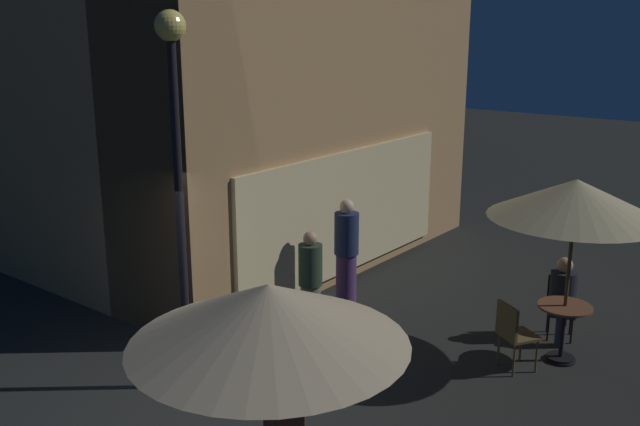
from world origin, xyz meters
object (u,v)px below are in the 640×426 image
Objects in this scene: cafe_chair_2 at (513,330)px; patron_standing_1 at (346,256)px; patio_umbrella_1 at (575,199)px; cafe_chair_3 at (561,301)px; patron_standing_2 at (310,289)px; street_lamp_near_corner at (176,130)px; patron_seated_0 at (563,294)px; cafe_table_1 at (564,321)px; patio_umbrella_0 at (269,315)px.

cafe_chair_2 is 0.51× the size of patron_standing_1.
patio_umbrella_1 reaches higher than cafe_chair_3.
street_lamp_near_corner is at bearing 113.96° from patron_standing_2.
patio_umbrella_1 is at bearing 0.00° from cafe_chair_3.
patron_standing_2 is at bearing -14.14° from street_lamp_near_corner.
cafe_table_1 is at bearing -0.00° from patron_seated_0.
cafe_chair_2 is 1.32m from patron_seated_0.
patron_standing_1 is (-1.01, 3.02, 0.21)m from patron_seated_0.
patio_umbrella_0 is 6.08m from cafe_chair_3.
patron_standing_2 reaches higher than cafe_chair_3.
cafe_chair_2 is at bearing -2.72° from patio_umbrella_0.
cafe_chair_3 is 0.49× the size of patron_standing_1.
cafe_chair_2 is (2.86, -2.97, -2.64)m from street_lamp_near_corner.
patio_umbrella_1 reaches higher than patio_umbrella_0.
patio_umbrella_1 is (3.53, -3.39, -0.98)m from street_lamp_near_corner.
patio_umbrella_0 reaches higher than patron_seated_0.
street_lamp_near_corner reaches higher than cafe_chair_2.
street_lamp_near_corner reaches higher than patio_umbrella_1.
street_lamp_near_corner is 5.56m from cafe_table_1.
patron_standing_2 is (1.84, -0.46, -2.36)m from street_lamp_near_corner.
patio_umbrella_0 is at bearing 162.29° from patron_standing_2.
street_lamp_near_corner is 1.83× the size of patio_umbrella_0.
cafe_chair_3 is at bearing 21.50° from cafe_table_1.
patron_standing_1 reaches higher than cafe_chair_2.
patron_standing_2 reaches higher than patron_seated_0.
cafe_chair_3 is 0.21m from patron_seated_0.
cafe_table_1 is at bearing 19.15° from patron_standing_1.
patron_seated_0 is at bearing -100.92° from patron_standing_2.
patron_standing_1 reaches higher than patron_seated_0.
patio_umbrella_1 is 1.49× the size of patron_standing_2.
cafe_chair_2 is (-0.67, 0.42, -1.66)m from patio_umbrella_1.
patio_umbrella_1 is 1.87m from cafe_chair_3.
street_lamp_near_corner is 5.79m from patron_seated_0.
patron_standing_1 is (-0.38, 3.27, -1.32)m from patio_umbrella_1.
patron_standing_1 is (-0.38, 3.27, 0.34)m from cafe_table_1.
patio_umbrella_0 reaches higher than cafe_chair_2.
patio_umbrella_1 reaches higher than cafe_chair_2.
patron_seated_0 is (-0.13, -0.05, 0.16)m from cafe_chair_3.
patron_standing_1 is (4.70, 2.64, -1.30)m from patio_umbrella_0.
street_lamp_near_corner reaches higher than patron_seated_0.
patio_umbrella_1 is at bearing -43.88° from street_lamp_near_corner.
patio_umbrella_1 reaches higher than cafe_table_1.
cafe_chair_2 is at bearing 6.77° from patron_standing_1.
patron_standing_1 reaches higher than cafe_table_1.
cafe_table_1 is 0.79m from cafe_chair_2.
patio_umbrella_0 reaches higher than cafe_table_1.
patron_standing_2 is (3.39, 2.30, -1.37)m from patio_umbrella_0.
patio_umbrella_1 is 3.54m from patron_standing_1.
patron_standing_1 is 1.08× the size of patron_standing_2.
patron_standing_1 is at bearing -37.40° from patron_standing_2.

